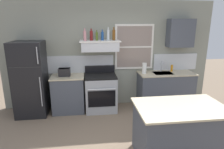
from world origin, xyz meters
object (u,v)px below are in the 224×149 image
Objects in this scene: bottle_red_label_wine at (91,35)px; bottle_amber_wine at (114,35)px; kitchen_island at (178,132)px; stove_range at (101,92)px; bottle_olive_oil_square at (97,36)px; bottle_rose_pink at (85,36)px; refrigerator at (30,79)px; dish_soap_bottle at (172,68)px; bottle_clear_tall at (108,35)px; bottle_blue_liqueur at (102,36)px; paper_towel_roll at (144,68)px; toaster at (64,72)px.

bottle_red_label_wine is 0.54m from bottle_amber_wine.
stove_range is at bearing 119.58° from kitchen_island.
bottle_olive_oil_square is (0.13, -0.03, -0.02)m from bottle_red_label_wine.
bottle_amber_wine is 2.63m from kitchen_island.
refrigerator is at bearing -177.23° from bottle_rose_pink.
stove_range is 1.96m from dish_soap_bottle.
bottle_red_label_wine reaches higher than dish_soap_bottle.
bottle_red_label_wine is 0.90× the size of bottle_clear_tall.
bottle_red_label_wine is (0.15, 0.10, -0.00)m from bottle_rose_pink.
refrigerator is 1.70m from stove_range.
bottle_olive_oil_square is at bearing -172.36° from bottle_blue_liqueur.
stove_range is at bearing -175.82° from dish_soap_bottle.
bottle_olive_oil_square is 0.41m from bottle_amber_wine.
bottle_red_label_wine is 1.54m from paper_towel_roll.
stove_range is 3.51× the size of bottle_clear_tall.
bottle_clear_tall reaches higher than bottle_olive_oil_square.
bottle_amber_wine reaches higher than kitchen_island.
bottle_blue_liqueur is (0.26, -0.01, -0.01)m from bottle_red_label_wine.
bottle_olive_oil_square is 0.17× the size of kitchen_island.
bottle_clear_tall is (1.07, 0.10, 0.87)m from toaster.
paper_towel_roll is at bearing 1.25° from refrigerator.
bottle_blue_liqueur is at bearing 174.44° from bottle_amber_wine.
bottle_blue_liqueur is (1.71, 0.16, 0.97)m from refrigerator.
kitchen_island is (-0.76, -2.11, -0.54)m from dish_soap_bottle.
toaster is 1.07× the size of bottle_red_label_wine.
refrigerator is 1.25× the size of kitchen_island.
bottle_clear_tall reaches higher than toaster.
bottle_clear_tall is 1.23m from paper_towel_roll.
paper_towel_roll is (1.04, -0.10, -0.81)m from bottle_blue_liqueur.
bottle_red_label_wine is 0.41m from bottle_clear_tall.
refrigerator is at bearing -175.03° from bottle_clear_tall.
bottle_amber_wine is (0.54, -0.04, 0.01)m from bottle_red_label_wine.
bottle_clear_tall is (1.86, 0.16, 1.00)m from refrigerator.
bottle_blue_liqueur is at bearing 174.68° from paper_towel_roll.
bottle_olive_oil_square reaches higher than dish_soap_bottle.
bottle_olive_oil_square is 0.95× the size of bottle_blue_liqueur.
paper_towel_roll is 2.09m from kitchen_island.
bottle_red_label_wine is 0.26m from bottle_blue_liqueur.
refrigerator is at bearing -179.20° from stove_range.
toaster is 1.98m from paper_towel_roll.
paper_towel_roll is at bearing -6.42° from bottle_clear_tall.
bottle_amber_wine reaches higher than dish_soap_bottle.
stove_range and dish_soap_bottle have the same top height.
dish_soap_bottle is 0.13× the size of kitchen_island.
bottle_rose_pink reaches higher than bottle_olive_oil_square.
bottle_red_label_wine is at bearing 179.21° from bottle_clear_tall.
dish_soap_bottle is (1.88, 0.14, 0.54)m from stove_range.
bottle_rose_pink is at bearing -145.39° from bottle_red_label_wine.
toaster is 1.10× the size of paper_towel_roll.
bottle_rose_pink is 0.92× the size of bottle_clear_tall.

